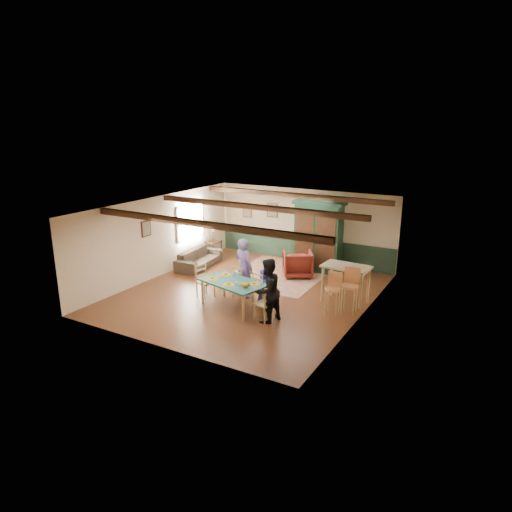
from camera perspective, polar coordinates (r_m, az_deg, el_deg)
The scene contains 35 objects.
floor at distance 14.01m, azimuth -0.88°, elevation -4.66°, with size 8.00×8.00×0.00m, color #4A2515.
wall_back at distance 17.04m, azimuth 5.96°, elevation 3.84°, with size 7.00×0.02×2.70m, color beige.
wall_left at distance 15.60m, azimuth -12.06°, elevation 2.38°, with size 0.02×8.00×2.70m, color beige.
wall_right at distance 12.25m, azimuth 13.33°, elevation -1.57°, with size 0.02×8.00×2.70m, color beige.
ceiling at distance 13.28m, azimuth -0.94°, elevation 6.27°, with size 7.00×8.00×0.02m, color silver.
wainscot_back at distance 17.24m, azimuth 5.84°, elevation 0.91°, with size 6.95×0.03×0.90m, color #1C3424.
ceiling_beam_front at distance 11.42m, azimuth -6.83°, elevation 4.01°, with size 6.95×0.16×0.16m, color black.
ceiling_beam_mid at distance 13.64m, azimuth -0.07°, elevation 6.16°, with size 6.95×0.16×0.16m, color black.
ceiling_beam_back at distance 15.91m, azimuth 4.62°, elevation 7.59°, with size 6.95×0.16×0.16m, color black.
window_left at distance 16.81m, azimuth -8.19°, elevation 4.28°, with size 0.06×1.60×1.30m, color white, non-canonical shape.
picture_left_wall at distance 15.06m, azimuth -13.57°, elevation 3.35°, with size 0.04×0.42×0.52m, color gray, non-canonical shape.
picture_back_a at distance 17.48m, azimuth 2.05°, elevation 5.74°, with size 0.45×0.04×0.55m, color gray, non-canonical shape.
picture_back_b at distance 18.03m, azimuth -1.07°, elevation 5.60°, with size 0.38×0.04×0.48m, color gray, non-canonical shape.
dining_table at distance 12.82m, azimuth -2.88°, elevation -4.87°, with size 1.87×1.04×0.78m, color #1B554C, non-canonical shape.
dining_chair_far_left at distance 13.55m, azimuth -1.78°, elevation -3.19°, with size 0.44×0.46×0.99m, color tan, non-canonical shape.
dining_chair_far_right at distance 13.00m, azimuth 0.79°, elevation -4.05°, with size 0.44×0.46×0.99m, color tan, non-canonical shape.
dining_chair_end_left at distance 13.63m, azimuth -6.33°, elevation -3.17°, with size 0.44×0.46×0.99m, color tan, non-canonical shape.
dining_chair_end_right at distance 12.00m, azimuth 1.05°, elevation -5.86°, with size 0.44×0.46×0.99m, color tan, non-canonical shape.
person_man at distance 13.48m, azimuth -1.54°, elevation -1.49°, with size 0.65×0.43×1.79m, color #655089.
person_woman at distance 11.80m, azimuth 1.43°, elevation -4.35°, with size 0.83×0.65×1.72m, color black.
person_child at distance 13.05m, azimuth 1.04°, elevation -3.84°, with size 0.51×0.33×1.05m, color #27389D.
cat at distance 12.20m, azimuth -1.43°, elevation -3.57°, with size 0.37×0.15×0.19m, color orange, non-canonical shape.
place_setting_near_left at distance 12.91m, azimuth -5.49°, elevation -2.67°, with size 0.42×0.31×0.11m, color gold, non-canonical shape.
place_setting_near_center at distance 12.43m, azimuth -3.46°, elevation -3.39°, with size 0.42×0.31×0.11m, color gold, non-canonical shape.
place_setting_far_left at distance 13.23m, azimuth -3.78°, elevation -2.15°, with size 0.42×0.31×0.11m, color gold, non-canonical shape.
place_setting_far_right at distance 12.45m, azimuth -0.23°, elevation -3.32°, with size 0.42×0.31×0.11m, color gold, non-canonical shape.
area_rug at distance 15.70m, azimuth 2.81°, elevation -2.30°, with size 3.00×3.56×0.01m, color tan.
armoire at distance 15.90m, azimuth 7.80°, elevation 2.43°, with size 1.75×0.70×2.47m, color #133021.
armchair at distance 15.44m, azimuth 5.23°, elevation -0.96°, with size 0.95×0.98×0.89m, color #46100E.
sofa at distance 16.59m, azimuth -7.11°, elevation -0.25°, with size 2.14×0.84×0.62m, color #352B21.
end_table at distance 17.69m, azimuth -5.35°, elevation 0.88°, with size 0.52×0.52×0.64m, color black, non-canonical shape.
table_lamp at distance 17.53m, azimuth -5.40°, elevation 2.82°, with size 0.33×0.33×0.59m, color beige, non-canonical shape.
counter_table at distance 13.39m, azimuth 11.10°, elevation -3.47°, with size 1.33×0.78×1.11m, color #B4AD8C, non-canonical shape.
bar_stool_left at distance 12.51m, azimuth 9.55°, elevation -4.71°, with size 0.41×0.45×1.16m, color #C17E4B, non-canonical shape.
bar_stool_right at distance 12.64m, azimuth 11.62°, elevation -4.35°, with size 0.45×0.49×1.27m, color #C17E4B, non-canonical shape.
Camera 1 is at (6.66, -11.25, 5.05)m, focal length 32.00 mm.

